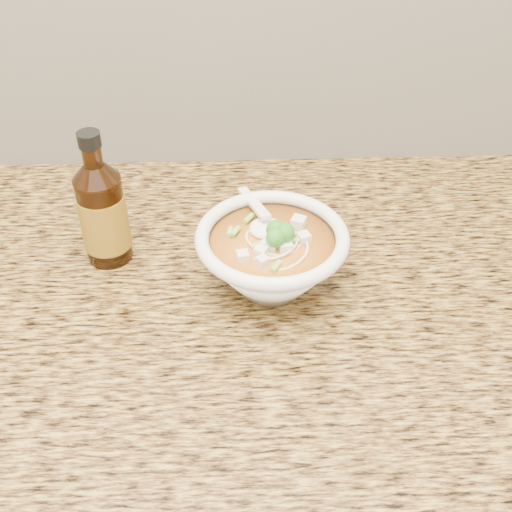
{
  "coord_description": "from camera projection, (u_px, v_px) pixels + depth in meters",
  "views": [
    {
      "loc": [
        0.12,
        1.04,
        1.47
      ],
      "look_at": [
        0.15,
        1.67,
        0.95
      ],
      "focal_mm": 45.0,
      "sensor_mm": 36.0,
      "label": 1
    }
  ],
  "objects": [
    {
      "name": "soup_bowl",
      "position": [
        272.0,
        258.0,
        0.82
      ],
      "size": [
        0.19,
        0.22,
        0.11
      ],
      "rotation": [
        0.0,
        0.0,
        -0.08
      ],
      "color": "white",
      "rests_on": "counter_slab"
    },
    {
      "name": "cabinet",
      "position": [
        174.0,
        477.0,
        1.15
      ],
      "size": [
        4.0,
        0.65,
        0.86
      ],
      "primitive_type": "cube",
      "color": "#351910",
      "rests_on": "ground"
    },
    {
      "name": "hot_sauce_bottle",
      "position": [
        103.0,
        214.0,
        0.84
      ],
      "size": [
        0.08,
        0.08,
        0.19
      ],
      "rotation": [
        0.0,
        0.0,
        0.36
      ],
      "color": "#311706",
      "rests_on": "counter_slab"
    },
    {
      "name": "counter_slab",
      "position": [
        146.0,
        295.0,
        0.86
      ],
      "size": [
        4.0,
        0.68,
        0.04
      ],
      "primitive_type": "cube",
      "color": "olive",
      "rests_on": "cabinet"
    }
  ]
}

